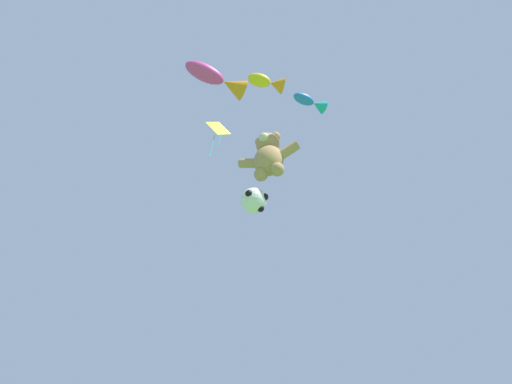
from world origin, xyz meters
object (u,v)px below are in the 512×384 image
fish_kite_cobalt (311,102)px  diamond_kite (218,130)px  teddy_bear_kite (268,155)px  fish_kite_magenta (219,80)px  soccer_ball_kite (254,200)px  fish_kite_goldfin (268,82)px

fish_kite_cobalt → diamond_kite: diamond_kite is taller
teddy_bear_kite → fish_kite_magenta: size_ratio=1.07×
fish_kite_magenta → diamond_kite: bearing=120.2°
fish_kite_magenta → fish_kite_cobalt: bearing=35.0°
fish_kite_magenta → diamond_kite: diamond_kite is taller
teddy_bear_kite → fish_kite_magenta: fish_kite_magenta is taller
teddy_bear_kite → diamond_kite: (-2.99, 0.79, 4.67)m
teddy_bear_kite → fish_kite_magenta: (-1.05, -2.55, 2.38)m
fish_kite_cobalt → diamond_kite: bearing=167.2°
soccer_ball_kite → fish_kite_goldfin: bearing=-55.1°
teddy_bear_kite → soccer_ball_kite: teddy_bear_kite is taller
teddy_bear_kite → diamond_kite: bearing=165.1°
soccer_ball_kite → diamond_kite: size_ratio=0.31×
fish_kite_goldfin → diamond_kite: diamond_kite is taller
soccer_ball_kite → diamond_kite: bearing=167.9°
fish_kite_cobalt → fish_kite_magenta: 3.83m
soccer_ball_kite → diamond_kite: (-2.27, 0.49, 6.58)m
fish_kite_cobalt → diamond_kite: 5.80m
teddy_bear_kite → diamond_kite: size_ratio=0.77×
fish_kite_cobalt → fish_kite_magenta: (-3.13, -2.19, 0.29)m
fish_kite_goldfin → soccer_ball_kite: bearing=124.9°
fish_kite_cobalt → teddy_bear_kite: bearing=170.2°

